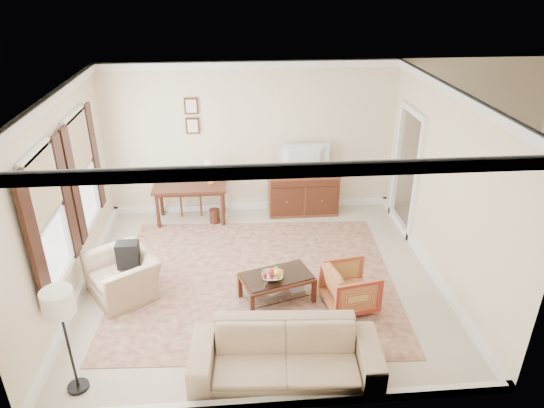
{
  "coord_description": "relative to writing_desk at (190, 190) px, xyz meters",
  "views": [
    {
      "loc": [
        -0.35,
        -6.28,
        4.41
      ],
      "look_at": [
        0.2,
        0.3,
        1.15
      ],
      "focal_mm": 32.0,
      "sensor_mm": 36.0,
      "label": 1
    }
  ],
  "objects": [
    {
      "name": "room_shell",
      "position": [
        1.19,
        -2.06,
        1.84
      ],
      "size": [
        5.51,
        5.01,
        2.91
      ],
      "color": "beige",
      "rests_on": "ground"
    },
    {
      "name": "annex_bedroom",
      "position": [
        5.68,
        -0.91,
        -0.29
      ],
      "size": [
        3.0,
        2.7,
        2.9
      ],
      "color": "beige",
      "rests_on": "ground"
    },
    {
      "name": "window_front",
      "position": [
        -1.51,
        -2.76,
        0.92
      ],
      "size": [
        0.12,
        1.56,
        1.8
      ],
      "primitive_type": null,
      "color": "#CCB284",
      "rests_on": "room_shell"
    },
    {
      "name": "window_rear",
      "position": [
        -1.51,
        -1.16,
        0.92
      ],
      "size": [
        0.12,
        1.56,
        1.8
      ],
      "primitive_type": null,
      "color": "#CCB284",
      "rests_on": "room_shell"
    },
    {
      "name": "doorway",
      "position": [
        3.9,
        -0.56,
        0.45
      ],
      "size": [
        0.1,
        1.12,
        2.25
      ],
      "primitive_type": null,
      "color": "white",
      "rests_on": "room_shell"
    },
    {
      "name": "rug",
      "position": [
        1.1,
        -2.06,
        -0.62
      ],
      "size": [
        4.43,
        3.86,
        0.01
      ],
      "primitive_type": "cube",
      "rotation": [
        0.0,
        0.0,
        -0.05
      ],
      "color": "maroon",
      "rests_on": "room_shell"
    },
    {
      "name": "writing_desk",
      "position": [
        0.0,
        0.0,
        0.0
      ],
      "size": [
        1.35,
        0.68,
        0.74
      ],
      "color": "#421E12",
      "rests_on": "room_shell"
    },
    {
      "name": "desk_chair",
      "position": [
        -0.02,
        0.35,
        -0.1
      ],
      "size": [
        0.47,
        0.47,
        1.05
      ],
      "primitive_type": null,
      "rotation": [
        0.0,
        0.0,
        0.04
      ],
      "color": "brown",
      "rests_on": "room_shell"
    },
    {
      "name": "desk_lamp",
      "position": [
        0.39,
        0.0,
        0.36
      ],
      "size": [
        0.32,
        0.32,
        0.5
      ],
      "primitive_type": null,
      "color": "silver",
      "rests_on": "writing_desk"
    },
    {
      "name": "framed_prints",
      "position": [
        0.1,
        0.41,
        1.31
      ],
      "size": [
        0.25,
        0.04,
        0.68
      ],
      "primitive_type": null,
      "color": "#421E12",
      "rests_on": "room_shell"
    },
    {
      "name": "sideboard",
      "position": [
        2.16,
        0.15,
        -0.22
      ],
      "size": [
        1.34,
        0.52,
        0.82
      ],
      "primitive_type": "cube",
      "color": "brown",
      "rests_on": "room_shell"
    },
    {
      "name": "tv",
      "position": [
        2.16,
        0.13,
        0.67
      ],
      "size": [
        0.95,
        0.55,
        0.12
      ],
      "primitive_type": "imported",
      "rotation": [
        0.0,
        0.0,
        3.14
      ],
      "color": "black",
      "rests_on": "sideboard"
    },
    {
      "name": "coffee_table",
      "position": [
        1.39,
        -2.61,
        -0.31
      ],
      "size": [
        1.14,
        0.86,
        0.43
      ],
      "rotation": [
        0.0,
        0.0,
        0.3
      ],
      "color": "#421E12",
      "rests_on": "room_shell"
    },
    {
      "name": "fruit_bowl",
      "position": [
        1.32,
        -2.68,
        -0.15
      ],
      "size": [
        0.42,
        0.42,
        0.1
      ],
      "primitive_type": "imported",
      "color": "silver",
      "rests_on": "coffee_table"
    },
    {
      "name": "book_a",
      "position": [
        1.21,
        -2.61,
        -0.46
      ],
      "size": [
        0.27,
        0.16,
        0.38
      ],
      "primitive_type": "imported",
      "rotation": [
        0.0,
        0.0,
        0.48
      ],
      "color": "brown",
      "rests_on": "coffee_table"
    },
    {
      "name": "book_b",
      "position": [
        1.56,
        -2.55,
        -0.46
      ],
      "size": [
        0.28,
        0.1,
        0.38
      ],
      "primitive_type": "imported",
      "rotation": [
        0.0,
        0.0,
        0.26
      ],
      "color": "brown",
      "rests_on": "coffee_table"
    },
    {
      "name": "striped_armchair",
      "position": [
        2.41,
        -2.84,
        -0.28
      ],
      "size": [
        0.75,
        0.78,
        0.7
      ],
      "primitive_type": "imported",
      "rotation": [
        0.0,
        0.0,
        1.74
      ],
      "color": "maroon",
      "rests_on": "room_shell"
    },
    {
      "name": "club_armchair",
      "position": [
        -0.85,
        -2.27,
        -0.2
      ],
      "size": [
        1.08,
        1.17,
        0.86
      ],
      "primitive_type": "imported",
      "rotation": [
        0.0,
        0.0,
        -0.98
      ],
      "color": "tan",
      "rests_on": "room_shell"
    },
    {
      "name": "backpack",
      "position": [
        -0.75,
        -2.18,
        0.04
      ],
      "size": [
        0.35,
        0.39,
        0.4
      ],
      "primitive_type": "cube",
      "rotation": [
        0.0,
        0.0,
        -1.06
      ],
      "color": "black",
      "rests_on": "club_armchair"
    },
    {
      "name": "sofa",
      "position": [
        1.35,
        -4.08,
        -0.2
      ],
      "size": [
        2.25,
        0.8,
        0.87
      ],
      "primitive_type": "imported",
      "rotation": [
        0.0,
        0.0,
        -0.07
      ],
      "color": "tan",
      "rests_on": "room_shell"
    },
    {
      "name": "floor_lamp",
      "position": [
        -1.06,
        -4.07,
        0.51
      ],
      "size": [
        0.34,
        0.34,
        1.38
      ],
      "color": "black",
      "rests_on": "room_shell"
    }
  ]
}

